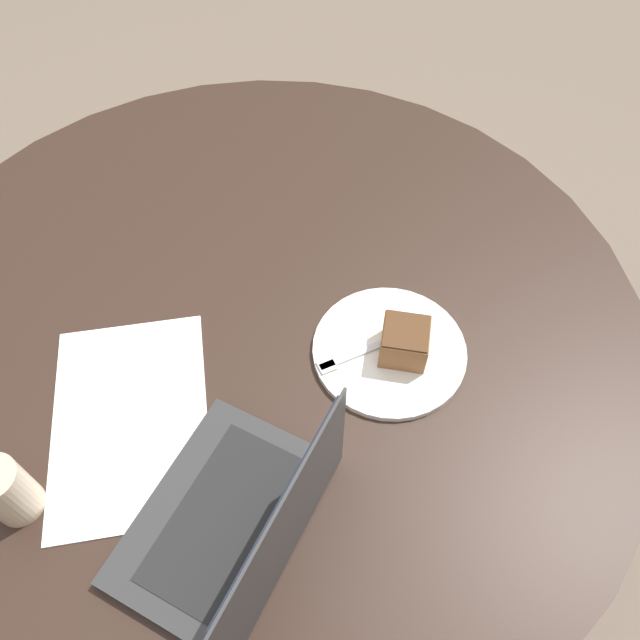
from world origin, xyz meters
The scene contains 8 objects.
ground_plane centered at (0.00, 0.00, 0.00)m, with size 12.00×12.00×0.00m, color #6B5B4C.
dining_table centered at (0.00, 0.00, 0.63)m, with size 1.40×1.40×0.73m.
paper_document centered at (0.15, -0.23, 0.73)m, with size 0.38×0.27×0.00m.
plate centered at (0.13, 0.21, 0.73)m, with size 0.26×0.26×0.01m.
cake_slice centered at (0.14, 0.23, 0.77)m, with size 0.10×0.10×0.06m.
fork centered at (0.13, 0.15, 0.74)m, with size 0.05×0.17×0.00m.
coffee_glass centered at (0.26, -0.39, 0.78)m, with size 0.07×0.07×0.11m.
laptop centered at (0.37, -0.09, 0.77)m, with size 0.38×0.37×0.24m.
Camera 1 is at (0.65, -0.04, 1.63)m, focal length 35.00 mm.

